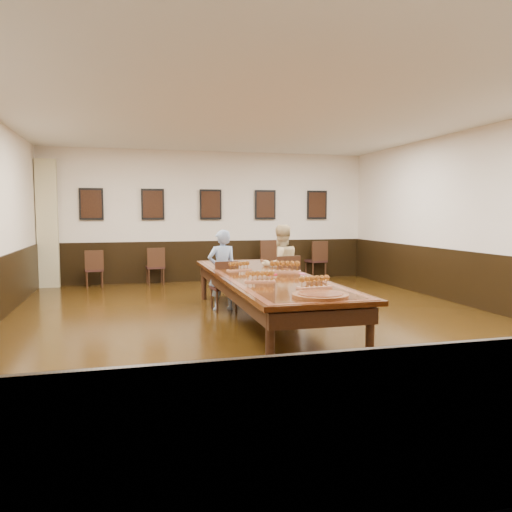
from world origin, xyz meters
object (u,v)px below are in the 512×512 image
object	(u,v)px
spare_chair_b	(155,266)
spare_chair_c	(266,260)
person_man	(222,270)
chair_man	(224,286)
spare_chair_d	(316,260)
chair_woman	(283,282)
conference_table	(264,284)
carved_platter	(320,295)
person_woman	(281,266)
spare_chair_a	(94,269)

from	to	relation	value
spare_chair_b	spare_chair_c	distance (m)	2.73
person_man	chair_man	bearing A→B (deg)	90.00
person_man	spare_chair_d	bearing A→B (deg)	-137.78
chair_woman	conference_table	bearing A→B (deg)	49.00
conference_table	carved_platter	world-z (taller)	carved_platter
chair_woman	chair_man	bearing A→B (deg)	-11.90
chair_woman	carved_platter	size ratio (longest dim) A/B	1.29
person_woman	spare_chair_b	bearing A→B (deg)	-70.06
carved_platter	person_woman	bearing A→B (deg)	80.22
chair_woman	spare_chair_c	world-z (taller)	spare_chair_c
conference_table	spare_chair_d	bearing A→B (deg)	60.37
spare_chair_b	conference_table	bearing A→B (deg)	101.29
chair_woman	spare_chair_a	xyz separation A→B (m)	(-3.41, 3.49, -0.05)
chair_man	spare_chair_b	size ratio (longest dim) A/B	1.00
chair_woman	spare_chair_c	bearing A→B (deg)	-110.85
conference_table	chair_man	bearing A→B (deg)	110.44
spare_chair_c	conference_table	size ratio (longest dim) A/B	0.21
spare_chair_a	spare_chair_d	world-z (taller)	spare_chair_d
spare_chair_c	conference_table	distance (m)	4.84
chair_man	spare_chair_a	world-z (taller)	chair_man
chair_man	chair_woman	bearing A→B (deg)	171.58
person_woman	carved_platter	distance (m)	3.33
person_woman	conference_table	bearing A→B (deg)	51.84
chair_woman	person_woman	size ratio (longest dim) A/B	0.64
chair_man	spare_chair_b	world-z (taller)	chair_man
chair_woman	carved_platter	world-z (taller)	chair_woman
person_woman	spare_chair_a	bearing A→B (deg)	-54.88
person_man	carved_platter	distance (m)	3.35
spare_chair_a	spare_chair_c	size ratio (longest dim) A/B	0.83
person_woman	carved_platter	size ratio (longest dim) A/B	2.01
spare_chair_d	carved_platter	world-z (taller)	spare_chair_d
spare_chair_c	spare_chair_a	bearing A→B (deg)	-5.50
chair_woman	carved_platter	xyz separation A→B (m)	(-0.58, -3.18, 0.30)
spare_chair_a	person_woman	bearing A→B (deg)	128.48
chair_man	person_man	distance (m)	0.28
carved_platter	person_man	bearing A→B (deg)	98.49
spare_chair_d	carved_platter	xyz separation A→B (m)	(-2.65, -6.88, 0.29)
chair_man	spare_chair_a	bearing A→B (deg)	-62.26
spare_chair_a	carved_platter	bearing A→B (deg)	106.44
spare_chair_a	conference_table	bearing A→B (deg)	114.60
spare_chair_d	person_woman	world-z (taller)	person_woman
spare_chair_a	carved_platter	xyz separation A→B (m)	(2.83, -6.68, 0.35)
chair_man	person_man	bearing A→B (deg)	-90.00
spare_chair_c	person_man	distance (m)	3.87
chair_woman	spare_chair_d	xyz separation A→B (m)	(2.07, 3.70, 0.01)
chair_man	chair_woman	world-z (taller)	chair_woman
spare_chair_a	person_woman	xyz separation A→B (m)	(3.39, -3.39, 0.32)
spare_chair_c	spare_chair_d	distance (m)	1.38
spare_chair_a	spare_chair_c	distance (m)	4.10
spare_chair_a	person_man	xyz separation A→B (m)	(2.33, -3.36, 0.27)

